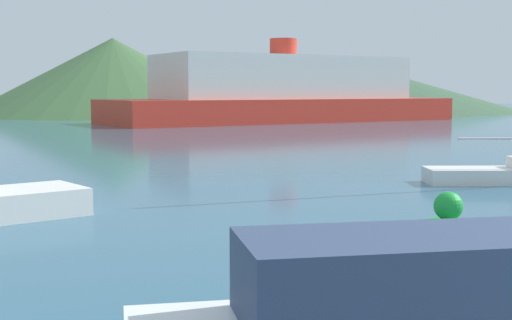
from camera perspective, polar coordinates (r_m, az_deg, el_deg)
name	(u,v)px	position (r m, az deg, el deg)	size (l,w,h in m)	color
ferry_distant	(283,93)	(65.21, 2.18, 5.40)	(34.10, 16.08, 7.49)	red
buoy_marker	(448,219)	(14.33, 15.11, -4.61)	(0.81, 0.81, 0.93)	green
hill_east	(113,76)	(84.94, -11.34, 6.58)	(33.45, 33.45, 8.85)	#3D6038
hill_far_east	(339,85)	(97.96, 6.65, 5.97)	(48.01, 48.01, 7.01)	#38563D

